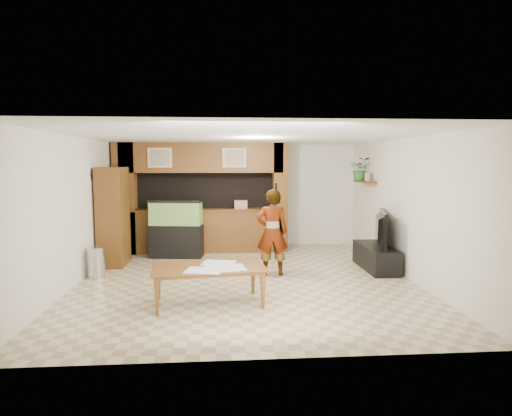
{
  "coord_description": "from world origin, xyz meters",
  "views": [
    {
      "loc": [
        -0.39,
        -7.7,
        2.15
      ],
      "look_at": [
        0.23,
        0.6,
        1.25
      ],
      "focal_mm": 30.0,
      "sensor_mm": 36.0,
      "label": 1
    }
  ],
  "objects": [
    {
      "name": "counter_box",
      "position": [
        -0.0,
        2.45,
        1.14
      ],
      "size": [
        0.31,
        0.21,
        0.2
      ],
      "primitive_type": "cube",
      "rotation": [
        0.0,
        0.0,
        0.03
      ],
      "color": "#9E7756",
      "rests_on": "partition"
    },
    {
      "name": "person",
      "position": [
        0.51,
        0.26,
        0.82
      ],
      "size": [
        0.62,
        0.42,
        1.65
      ],
      "primitive_type": "imported",
      "rotation": [
        0.0,
        0.0,
        3.1
      ],
      "color": "tan",
      "rests_on": "floor"
    },
    {
      "name": "aquarium",
      "position": [
        -1.48,
        1.95,
        0.64
      ],
      "size": [
        1.19,
        0.44,
        1.31
      ],
      "rotation": [
        0.0,
        0.0,
        -0.14
      ],
      "color": "black",
      "rests_on": "floor"
    },
    {
      "name": "tv_stand",
      "position": [
        2.65,
        0.55,
        0.24
      ],
      "size": [
        0.52,
        1.42,
        0.47
      ],
      "primitive_type": "cube",
      "color": "black",
      "rests_on": "floor"
    },
    {
      "name": "wall_right",
      "position": [
        3.0,
        0.0,
        1.3
      ],
      "size": [
        0.0,
        6.5,
        6.5
      ],
      "primitive_type": "plane",
      "rotation": [
        1.57,
        0.0,
        -1.57
      ],
      "color": "silver",
      "rests_on": "floor"
    },
    {
      "name": "photo_frame",
      "position": [
        2.85,
        1.79,
        1.82
      ],
      "size": [
        0.06,
        0.15,
        0.2
      ],
      "primitive_type": "cube",
      "rotation": [
        0.0,
        0.0,
        0.23
      ],
      "color": "tan",
      "rests_on": "wall_shelf"
    },
    {
      "name": "wall_left",
      "position": [
        -3.0,
        0.0,
        1.3
      ],
      "size": [
        0.0,
        6.5,
        6.5
      ],
      "primitive_type": "plane",
      "rotation": [
        1.57,
        0.0,
        1.57
      ],
      "color": "silver",
      "rests_on": "floor"
    },
    {
      "name": "partition",
      "position": [
        -0.95,
        2.64,
        1.31
      ],
      "size": [
        4.2,
        0.99,
        2.6
      ],
      "color": "brown",
      "rests_on": "floor"
    },
    {
      "name": "microphone",
      "position": [
        0.56,
        0.1,
        1.7
      ],
      "size": [
        0.04,
        0.11,
        0.17
      ],
      "primitive_type": "cylinder",
      "rotation": [
        0.44,
        0.0,
        0.0
      ],
      "color": "black",
      "rests_on": "person"
    },
    {
      "name": "potted_plant",
      "position": [
        2.82,
        2.2,
        1.99
      ],
      "size": [
        0.59,
        0.55,
        0.54
      ],
      "primitive_type": "imported",
      "rotation": [
        0.0,
        0.0,
        -0.31
      ],
      "color": "#31712D",
      "rests_on": "wall_shelf"
    },
    {
      "name": "dining_table",
      "position": [
        -0.63,
        -1.39,
        0.29
      ],
      "size": [
        1.78,
        1.13,
        0.59
      ],
      "primitive_type": "imported",
      "rotation": [
        0.0,
        0.0,
        0.12
      ],
      "color": "brown",
      "rests_on": "floor"
    },
    {
      "name": "wall_back",
      "position": [
        0.0,
        3.25,
        1.3
      ],
      "size": [
        6.0,
        0.0,
        6.0
      ],
      "primitive_type": "plane",
      "rotation": [
        1.57,
        0.0,
        0.0
      ],
      "color": "silver",
      "rests_on": "floor"
    },
    {
      "name": "newspaper_b",
      "position": [
        -0.69,
        -1.63,
        0.59
      ],
      "size": [
        0.58,
        0.47,
        0.01
      ],
      "primitive_type": "cube",
      "rotation": [
        0.0,
        0.0,
        -0.2
      ],
      "color": "silver",
      "rests_on": "dining_table"
    },
    {
      "name": "floor",
      "position": [
        0.0,
        0.0,
        0.0
      ],
      "size": [
        6.5,
        6.5,
        0.0
      ],
      "primitive_type": "plane",
      "color": "#C6B48A",
      "rests_on": "ground"
    },
    {
      "name": "newspaper_a",
      "position": [
        -0.39,
        -1.51,
        0.59
      ],
      "size": [
        0.64,
        0.51,
        0.01
      ],
      "primitive_type": "cube",
      "rotation": [
        0.0,
        0.0,
        0.16
      ],
      "color": "silver",
      "rests_on": "dining_table"
    },
    {
      "name": "wall_shelf",
      "position": [
        2.85,
        1.95,
        1.7
      ],
      "size": [
        0.25,
        0.9,
        0.04
      ],
      "primitive_type": "cube",
      "color": "brown",
      "rests_on": "wall_right"
    },
    {
      "name": "newspaper_c",
      "position": [
        -0.48,
        -1.19,
        0.59
      ],
      "size": [
        0.56,
        0.46,
        0.01
      ],
      "primitive_type": "cube",
      "rotation": [
        0.0,
        0.0,
        -0.21
      ],
      "color": "silver",
      "rests_on": "dining_table"
    },
    {
      "name": "pantry_cabinet",
      "position": [
        -2.7,
        1.31,
        1.02
      ],
      "size": [
        0.51,
        0.84,
        2.04
      ],
      "primitive_type": "cube",
      "color": "brown",
      "rests_on": "floor"
    },
    {
      "name": "wall_clock",
      "position": [
        -2.97,
        1.0,
        1.9
      ],
      "size": [
        0.05,
        0.25,
        0.25
      ],
      "color": "black",
      "rests_on": "wall_left"
    },
    {
      "name": "trash_can",
      "position": [
        -2.78,
        0.3,
        0.28
      ],
      "size": [
        0.31,
        0.31,
        0.57
      ],
      "primitive_type": "cylinder",
      "color": "#B2B2B7",
      "rests_on": "floor"
    },
    {
      "name": "ceiling",
      "position": [
        0.0,
        0.0,
        2.6
      ],
      "size": [
        6.5,
        6.5,
        0.0
      ],
      "primitive_type": "plane",
      "color": "white",
      "rests_on": "wall_back"
    },
    {
      "name": "television",
      "position": [
        2.65,
        0.55,
        0.83
      ],
      "size": [
        0.5,
        1.22,
        0.71
      ],
      "primitive_type": "imported",
      "rotation": [
        0.0,
        0.0,
        1.28
      ],
      "color": "black",
      "rests_on": "tv_stand"
    }
  ]
}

